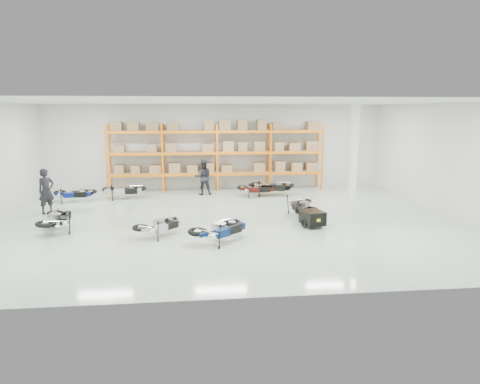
{
  "coord_description": "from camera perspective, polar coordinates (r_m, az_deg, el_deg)",
  "views": [
    {
      "loc": [
        -1.15,
        -16.05,
        4.23
      ],
      "look_at": [
        0.56,
        0.06,
        1.1
      ],
      "focal_mm": 32.0,
      "sensor_mm": 36.0,
      "label": 1
    }
  ],
  "objects": [
    {
      "name": "moto_back_c",
      "position": [
        21.38,
        4.19,
        1.1
      ],
      "size": [
        2.12,
        1.46,
        1.25
      ],
      "primitive_type": null,
      "rotation": [
        0.0,
        -0.09,
        1.29
      ],
      "color": "black",
      "rests_on": "ground"
    },
    {
      "name": "moto_blue_centre",
      "position": [
        13.8,
        -2.64,
        -4.48
      ],
      "size": [
        2.0,
        1.89,
        1.2
      ],
      "primitive_type": null,
      "rotation": [
        0.0,
        -0.09,
        2.27
      ],
      "color": "#071B4C",
      "rests_on": "ground"
    },
    {
      "name": "structural_column",
      "position": [
        17.83,
        14.89,
        4.19
      ],
      "size": [
        0.25,
        0.25,
        4.5
      ],
      "primitive_type": "cube",
      "color": "white",
      "rests_on": "ground"
    },
    {
      "name": "moto_touring_right",
      "position": [
        17.29,
        8.24,
        -1.47
      ],
      "size": [
        1.06,
        1.87,
        1.16
      ],
      "primitive_type": null,
      "rotation": [
        0.0,
        -0.09,
        -0.1
      ],
      "color": "black",
      "rests_on": "ground"
    },
    {
      "name": "person_back",
      "position": [
        21.56,
        -4.93,
        1.97
      ],
      "size": [
        0.89,
        0.71,
        1.77
      ],
      "primitive_type": "imported",
      "rotation": [
        0.0,
        0.0,
        3.19
      ],
      "color": "black",
      "rests_on": "ground"
    },
    {
      "name": "moto_black_far_left",
      "position": [
        16.39,
        -23.2,
        -2.91
      ],
      "size": [
        1.04,
        1.89,
        1.19
      ],
      "primitive_type": null,
      "rotation": [
        0.0,
        -0.09,
        3.22
      ],
      "color": "black",
      "rests_on": "ground"
    },
    {
      "name": "moto_silver_left",
      "position": [
        14.71,
        -10.63,
        -4.0
      ],
      "size": [
        1.7,
        1.67,
        1.03
      ],
      "primitive_type": null,
      "rotation": [
        0.0,
        -0.09,
        2.33
      ],
      "color": "#ABAEB2",
      "rests_on": "ground"
    },
    {
      "name": "moto_back_b",
      "position": [
        21.28,
        -15.23,
        0.57
      ],
      "size": [
        1.84,
        1.01,
        1.15
      ],
      "primitive_type": null,
      "rotation": [
        0.0,
        -0.09,
        1.64
      ],
      "color": "#A6ACAF",
      "rests_on": "ground"
    },
    {
      "name": "pallet_rack",
      "position": [
        22.61,
        -3.12,
        5.91
      ],
      "size": [
        11.28,
        0.98,
        3.62
      ],
      "color": "orange",
      "rests_on": "ground"
    },
    {
      "name": "person_left",
      "position": [
        19.3,
        -24.42,
        0.1
      ],
      "size": [
        0.79,
        0.8,
        1.86
      ],
      "primitive_type": "imported",
      "rotation": [
        0.0,
        0.0,
        0.8
      ],
      "color": "black",
      "rests_on": "ground"
    },
    {
      "name": "room",
      "position": [
        16.21,
        -1.94,
        3.91
      ],
      "size": [
        18.0,
        18.0,
        18.0
      ],
      "color": "#A4B7A5",
      "rests_on": "ground"
    },
    {
      "name": "trailer",
      "position": [
        15.84,
        9.63,
        -3.4
      ],
      "size": [
        0.87,
        1.49,
        0.6
      ],
      "rotation": [
        0.0,
        0.0,
        0.25
      ],
      "color": "black",
      "rests_on": "ground"
    },
    {
      "name": "moto_back_d",
      "position": [
        21.08,
        2.29,
        0.77
      ],
      "size": [
        1.7,
        0.86,
        1.09
      ],
      "primitive_type": null,
      "rotation": [
        0.0,
        -0.09,
        1.59
      ],
      "color": "#3A0D0B",
      "rests_on": "ground"
    },
    {
      "name": "moto_back_a",
      "position": [
        21.27,
        -21.25,
        0.11
      ],
      "size": [
        1.69,
        0.87,
        1.08
      ],
      "primitive_type": null,
      "rotation": [
        0.0,
        -0.09,
        1.59
      ],
      "color": "navy",
      "rests_on": "ground"
    }
  ]
}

